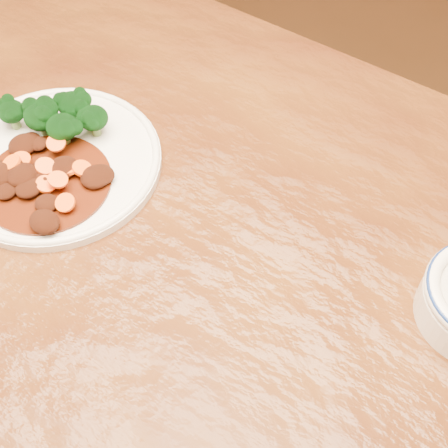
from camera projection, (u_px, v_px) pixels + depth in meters
The scene contains 5 objects.
ground at pixel (201, 432), 1.40m from camera, with size 4.00×4.00×0.00m, color #462911.
dining_table at pixel (187, 272), 0.86m from camera, with size 1.54×0.97×0.75m.
dinner_plate at pixel (55, 161), 0.87m from camera, with size 0.30×0.30×0.02m.
broccoli_florets at pixel (57, 116), 0.87m from camera, with size 0.14×0.10×0.05m.
mince_stew at pixel (41, 177), 0.83m from camera, with size 0.17×0.17×0.03m.
Camera 1 is at (0.32, -0.34, 1.40)m, focal length 50.00 mm.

